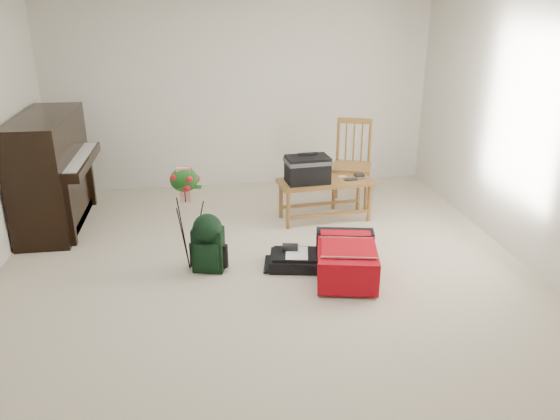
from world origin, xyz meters
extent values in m
cube|color=#BCAF97|center=(0.00, 0.00, 0.00)|extent=(5.00, 5.50, 0.01)
cube|color=silver|center=(0.00, 2.75, 1.25)|extent=(5.00, 0.04, 2.50)
cube|color=silver|center=(2.50, 0.00, 1.25)|extent=(0.04, 5.50, 2.50)
cube|color=black|center=(-2.20, 1.60, 0.62)|extent=(0.55, 1.50, 1.25)
cube|color=black|center=(-1.90, 1.60, 0.73)|extent=(0.28, 1.30, 0.10)
cube|color=white|center=(-1.90, 1.60, 0.78)|extent=(0.22, 1.20, 0.02)
cube|color=black|center=(-2.15, 1.60, 0.05)|extent=(0.45, 1.30, 0.10)
cube|color=brown|center=(0.83, 1.31, 0.46)|extent=(1.10, 0.52, 0.04)
cylinder|color=brown|center=(0.35, 1.14, 0.22)|extent=(0.05, 0.05, 0.44)
cylinder|color=brown|center=(0.35, 1.48, 0.22)|extent=(0.05, 0.05, 0.44)
cylinder|color=brown|center=(1.31, 1.14, 0.22)|extent=(0.05, 0.05, 0.44)
cylinder|color=brown|center=(1.31, 1.48, 0.22)|extent=(0.05, 0.05, 0.44)
cube|color=brown|center=(1.26, 1.74, 0.49)|extent=(0.58, 0.58, 0.04)
cylinder|color=brown|center=(1.06, 1.54, 0.23)|extent=(0.04, 0.04, 0.46)
cylinder|color=brown|center=(1.06, 1.93, 0.23)|extent=(0.04, 0.04, 0.46)
cylinder|color=brown|center=(1.45, 1.54, 0.23)|extent=(0.04, 0.04, 0.46)
cylinder|color=brown|center=(1.45, 1.93, 0.23)|extent=(0.04, 0.04, 0.46)
cube|color=brown|center=(1.26, 1.93, 1.01)|extent=(0.40, 0.18, 0.06)
cylinder|color=brown|center=(1.06, 1.93, 0.76)|extent=(0.04, 0.04, 0.56)
cylinder|color=brown|center=(1.45, 1.93, 0.76)|extent=(0.04, 0.04, 0.56)
cube|color=red|center=(0.72, -0.10, 0.17)|extent=(0.67, 0.87, 0.30)
cube|color=black|center=(0.72, 0.20, 0.17)|extent=(0.57, 0.28, 0.32)
cube|color=red|center=(0.72, -0.15, 0.34)|extent=(0.55, 0.53, 0.02)
cube|color=silver|center=(0.72, -0.38, 0.34)|extent=(0.49, 0.11, 0.01)
cube|color=black|center=(0.29, 0.19, 0.06)|extent=(0.53, 0.46, 0.11)
cube|color=black|center=(0.29, 0.19, 0.13)|extent=(0.47, 0.39, 0.03)
cube|color=white|center=(0.31, 0.17, 0.15)|extent=(0.25, 0.32, 0.01)
cube|color=black|center=(0.25, 0.24, 0.17)|extent=(0.17, 0.12, 0.05)
cube|color=black|center=(-0.52, 0.23, 0.21)|extent=(0.32, 0.24, 0.43)
cube|color=black|center=(-0.52, 0.13, 0.19)|extent=(0.23, 0.10, 0.25)
sphere|color=black|center=(-0.52, 0.23, 0.43)|extent=(0.28, 0.28, 0.28)
cube|color=black|center=(-0.59, 0.33, 0.21)|extent=(0.04, 0.04, 0.38)
cube|color=black|center=(-0.46, 0.33, 0.21)|extent=(0.04, 0.04, 0.38)
cylinder|color=black|center=(-0.71, 0.29, 0.81)|extent=(0.01, 0.01, 0.27)
ellipsoid|color=#194D18|center=(-0.71, 0.29, 0.89)|extent=(0.25, 0.18, 0.23)
cube|color=red|center=(-0.71, 0.27, 0.97)|extent=(0.13, 0.04, 0.07)
camera|label=1|loc=(-0.52, -4.44, 2.44)|focal=35.00mm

